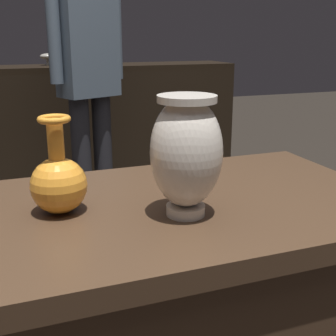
{
  "coord_description": "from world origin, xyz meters",
  "views": [
    {
      "loc": [
        -0.31,
        -0.95,
        1.19
      ],
      "look_at": [
        0.03,
        -0.04,
        0.9
      ],
      "focal_mm": 47.57,
      "sensor_mm": 36.0,
      "label": 1
    }
  ],
  "objects_px": {
    "vase_tall_behind": "(59,181)",
    "visitor_center_back": "(88,65)",
    "shelf_vase_center": "(47,57)",
    "vase_centerpiece": "(186,152)"
  },
  "relations": [
    {
      "from": "vase_tall_behind",
      "to": "visitor_center_back",
      "type": "height_order",
      "value": "visitor_center_back"
    },
    {
      "from": "vase_centerpiece",
      "to": "shelf_vase_center",
      "type": "height_order",
      "value": "same"
    },
    {
      "from": "vase_centerpiece",
      "to": "vase_tall_behind",
      "type": "xyz_separation_m",
      "value": [
        -0.26,
        0.11,
        -0.07
      ]
    },
    {
      "from": "vase_centerpiece",
      "to": "shelf_vase_center",
      "type": "xyz_separation_m",
      "value": [
        -0.05,
        2.35,
        0.1
      ]
    },
    {
      "from": "vase_tall_behind",
      "to": "shelf_vase_center",
      "type": "relative_size",
      "value": 2.36
    },
    {
      "from": "vase_tall_behind",
      "to": "shelf_vase_center",
      "type": "distance_m",
      "value": 2.25
    },
    {
      "from": "shelf_vase_center",
      "to": "visitor_center_back",
      "type": "distance_m",
      "value": 0.69
    },
    {
      "from": "vase_centerpiece",
      "to": "visitor_center_back",
      "type": "height_order",
      "value": "visitor_center_back"
    },
    {
      "from": "vase_tall_behind",
      "to": "visitor_center_back",
      "type": "distance_m",
      "value": 1.61
    },
    {
      "from": "vase_centerpiece",
      "to": "visitor_center_back",
      "type": "xyz_separation_m",
      "value": [
        0.1,
        1.68,
        0.08
      ]
    }
  ]
}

